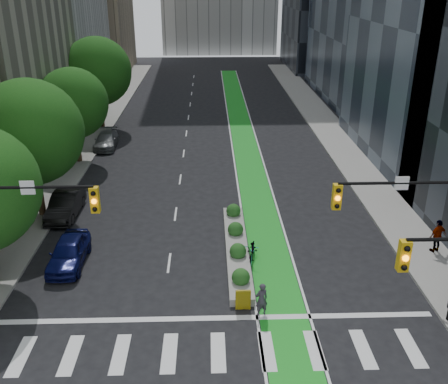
{
  "coord_description": "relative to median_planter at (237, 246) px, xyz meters",
  "views": [
    {
      "loc": [
        -0.26,
        -17.14,
        14.17
      ],
      "look_at": [
        0.53,
        8.58,
        3.0
      ],
      "focal_mm": 40.0,
      "sensor_mm": 36.0,
      "label": 1
    }
  ],
  "objects": [
    {
      "name": "median_planter",
      "position": [
        0.0,
        0.0,
        0.0
      ],
      "size": [
        1.2,
        10.26,
        1.1
      ],
      "color": "gray",
      "rests_on": "ground"
    },
    {
      "name": "cyclist",
      "position": [
        0.8,
        -5.64,
        0.46
      ],
      "size": [
        0.71,
        0.59,
        1.66
      ],
      "primitive_type": "imported",
      "rotation": [
        0.0,
        0.0,
        3.51
      ],
      "color": "#342F38",
      "rests_on": "ground"
    },
    {
      "name": "signal_right",
      "position": [
        7.47,
        -6.57,
        4.43
      ],
      "size": [
        5.82,
        0.51,
        7.2
      ],
      "color": "black",
      "rests_on": "ground"
    },
    {
      "name": "tree_far",
      "position": [
        -12.2,
        24.96,
        5.32
      ],
      "size": [
        6.6,
        6.6,
        9.0
      ],
      "color": "black",
      "rests_on": "ground"
    },
    {
      "name": "parked_car_left_mid",
      "position": [
        -10.7,
        4.96,
        0.38
      ],
      "size": [
        1.64,
        4.58,
        1.5
      ],
      "primitive_type": "imported",
      "rotation": [
        0.0,
        0.0,
        -0.01
      ],
      "color": "black",
      "rests_on": "ground"
    },
    {
      "name": "tree_mid",
      "position": [
        -12.2,
        4.96,
        5.2
      ],
      "size": [
        6.4,
        6.4,
        8.78
      ],
      "color": "black",
      "rests_on": "ground"
    },
    {
      "name": "pedestrian_far",
      "position": [
        10.98,
        -0.5,
        0.74
      ],
      "size": [
        1.22,
        0.86,
        1.92
      ],
      "primitive_type": "imported",
      "rotation": [
        0.0,
        0.0,
        3.53
      ],
      "color": "gray",
      "rests_on": "sidewalk_right"
    },
    {
      "name": "tree_midfar",
      "position": [
        -12.2,
        14.96,
        4.57
      ],
      "size": [
        5.6,
        5.6,
        7.76
      ],
      "color": "black",
      "rests_on": "ground"
    },
    {
      "name": "ground",
      "position": [
        -1.2,
        -7.04,
        -0.37
      ],
      "size": [
        160.0,
        160.0,
        0.0
      ],
      "primitive_type": "plane",
      "color": "black",
      "rests_on": "ground"
    },
    {
      "name": "parked_car_left_near",
      "position": [
        -8.99,
        -0.98,
        0.36
      ],
      "size": [
        1.76,
        4.31,
        1.46
      ],
      "primitive_type": "imported",
      "rotation": [
        0.0,
        0.0,
        0.01
      ],
      "color": "#0B1046",
      "rests_on": "ground"
    },
    {
      "name": "bike_lane_paint",
      "position": [
        1.8,
        22.96,
        -0.37
      ],
      "size": [
        2.2,
        70.0,
        0.01
      ],
      "primitive_type": "cube",
      "color": "green",
      "rests_on": "ground"
    },
    {
      "name": "bicycle",
      "position": [
        0.8,
        -0.8,
        0.17
      ],
      "size": [
        1.07,
        2.17,
        1.09
      ],
      "primitive_type": "imported",
      "rotation": [
        0.0,
        0.0,
        -0.17
      ],
      "color": "gray",
      "rests_on": "ground"
    },
    {
      "name": "parked_car_left_far",
      "position": [
        -10.7,
        18.93,
        0.29
      ],
      "size": [
        1.99,
        4.62,
        1.32
      ],
      "primitive_type": "imported",
      "rotation": [
        0.0,
        0.0,
        0.03
      ],
      "color": "slate",
      "rests_on": "ground"
    },
    {
      "name": "sidewalk_right",
      "position": [
        10.6,
        17.96,
        -0.3
      ],
      "size": [
        3.6,
        90.0,
        0.15
      ],
      "primitive_type": "cube",
      "color": "gray",
      "rests_on": "ground"
    },
    {
      "name": "sidewalk_left",
      "position": [
        -13.0,
        17.96,
        -0.3
      ],
      "size": [
        3.6,
        90.0,
        0.15
      ],
      "primitive_type": "cube",
      "color": "gray",
      "rests_on": "ground"
    }
  ]
}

